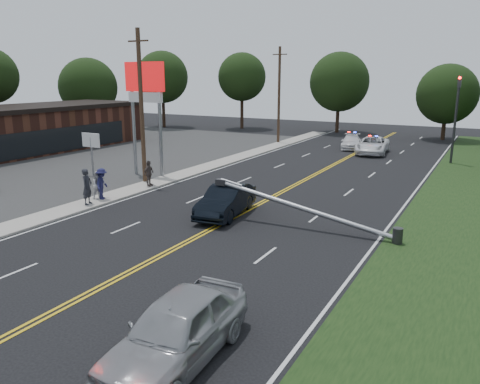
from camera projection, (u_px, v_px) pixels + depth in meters
The scene contains 23 objects.
ground at pixel (128, 273), 17.23m from camera, with size 120.00×120.00×0.00m, color black.
parking_lot at pixel (15, 173), 35.05m from camera, with size 25.00×60.00×0.01m, color #2D2D2D.
sidewalk at pixel (134, 189), 29.64m from camera, with size 1.80×70.00×0.12m, color #A19B91.
centerline_yellow at pixel (252, 208), 25.74m from camera, with size 0.36×80.00×0.00m, color gold.
pylon_sign at pixel (145, 91), 32.58m from camera, with size 3.20×0.35×8.00m.
small_sign at pixel (91, 144), 33.40m from camera, with size 1.60×0.14×3.10m.
traffic_signal at pixel (456, 112), 37.88m from camera, with size 0.28×0.41×7.05m.
fallen_streetlight at pixel (312, 211), 21.86m from camera, with size 9.36×0.44×1.91m.
utility_pole_mid at pixel (141, 107), 30.50m from camera, with size 1.60×0.28×10.00m.
utility_pole_far at pixel (279, 95), 49.22m from camera, with size 1.60×0.28×10.00m.
tree_3 at pixel (88, 87), 60.20m from camera, with size 7.39×7.39×9.33m.
tree_4 at pixel (162, 77), 64.36m from camera, with size 7.06×7.06×10.40m.
tree_5 at pixel (242, 77), 62.79m from camera, with size 6.42×6.42×10.11m.
tree_6 at pixel (339, 82), 58.38m from camera, with size 7.36×7.36×9.98m.
tree_7 at pixel (447, 94), 51.79m from camera, with size 6.60×6.60×8.39m.
crashed_sedan at pixel (226, 201), 24.18m from camera, with size 1.67×4.80×1.58m, color black.
waiting_sedan at pixel (177, 330), 11.74m from camera, with size 2.03×5.04×1.72m, color #97999E.
emergency_a at pixel (373, 145), 43.45m from camera, with size 2.59×5.62×1.56m, color white.
emergency_b at pixel (351, 142), 46.45m from camera, with size 1.84×4.53×1.31m, color silver.
bystander_a at pixel (87, 187), 25.78m from camera, with size 0.73×0.48×2.00m, color #25262C.
bystander_b at pixel (98, 185), 27.06m from camera, with size 0.77×0.60×1.59m, color #B8B7BC.
bystander_c at pixel (102, 184), 26.91m from camera, with size 1.16×0.67×1.80m, color #1B1B43.
bystander_d at pixel (149, 173), 30.10m from camera, with size 0.97×0.40×1.65m, color #564945.
Camera 1 is at (11.30, -12.05, 7.07)m, focal length 35.00 mm.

